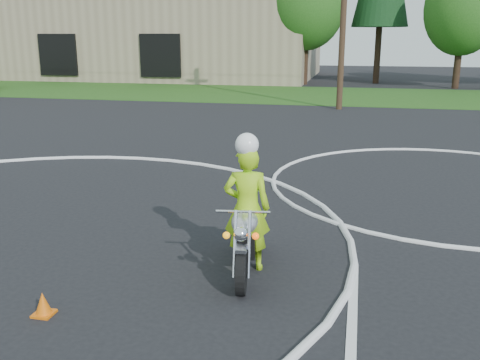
# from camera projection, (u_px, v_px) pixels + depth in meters

# --- Properties ---
(grass_strip) EXTENTS (120.00, 10.00, 0.02)m
(grass_strip) POSITION_uv_depth(u_px,v_px,m) (258.00, 94.00, 31.93)
(grass_strip) COLOR #1E4714
(grass_strip) RESTS_ON ground
(course_markings) EXTENTS (19.05, 19.05, 0.12)m
(course_markings) POSITION_uv_depth(u_px,v_px,m) (150.00, 218.00, 10.13)
(course_markings) COLOR silver
(course_markings) RESTS_ON ground
(primary_motorcycle) EXTENTS (0.73, 2.09, 1.10)m
(primary_motorcycle) POSITION_uv_depth(u_px,v_px,m) (245.00, 237.00, 7.70)
(primary_motorcycle) COLOR black
(primary_motorcycle) RESTS_ON ground
(rider_primary_grp) EXTENTS (0.73, 0.53, 2.04)m
(rider_primary_grp) POSITION_uv_depth(u_px,v_px,m) (247.00, 205.00, 7.71)
(rider_primary_grp) COLOR #9FDB17
(rider_primary_grp) RESTS_ON ground
(traffic_cones) EXTENTS (22.84, 11.83, 0.30)m
(traffic_cones) POSITION_uv_depth(u_px,v_px,m) (305.00, 274.00, 7.43)
(traffic_cones) COLOR orange
(traffic_cones) RESTS_ON ground
(warehouse) EXTENTS (41.00, 17.00, 8.30)m
(warehouse) POSITION_uv_depth(u_px,v_px,m) (85.00, 26.00, 46.87)
(warehouse) COLOR tan
(warehouse) RESTS_ON ground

